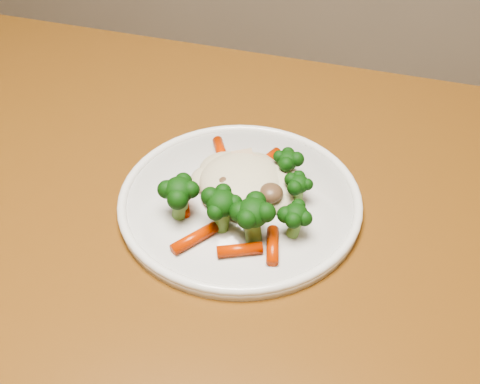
# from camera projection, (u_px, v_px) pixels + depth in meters

# --- Properties ---
(dining_table) EXTENTS (1.14, 0.78, 0.75)m
(dining_table) POSITION_uv_depth(u_px,v_px,m) (206.00, 291.00, 0.71)
(dining_table) COLOR brown
(dining_table) RESTS_ON ground
(plate) EXTENTS (0.26, 0.26, 0.01)m
(plate) POSITION_uv_depth(u_px,v_px,m) (240.00, 202.00, 0.65)
(plate) COLOR white
(plate) RESTS_ON dining_table
(meal) EXTENTS (0.16, 0.19, 0.05)m
(meal) POSITION_uv_depth(u_px,v_px,m) (243.00, 190.00, 0.63)
(meal) COLOR beige
(meal) RESTS_ON plate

